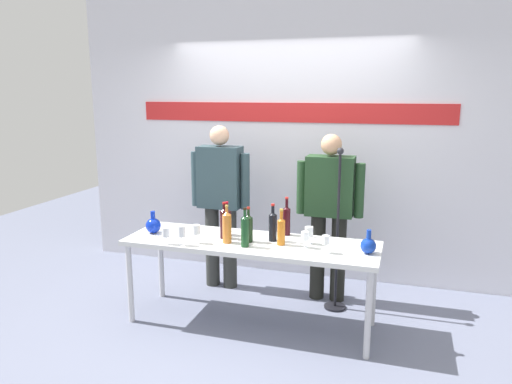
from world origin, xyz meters
name	(u,v)px	position (x,y,z in m)	size (l,w,h in m)	color
ground_plane	(251,323)	(0.00, 0.00, 0.00)	(10.00, 10.00, 0.00)	slate
back_wall	(289,136)	(0.00, 1.33, 1.50)	(4.75, 0.11, 3.00)	silver
display_table	(251,248)	(0.00, 0.00, 0.68)	(2.13, 0.66, 0.74)	silver
decanter_blue_left	(153,225)	(-0.90, -0.03, 0.81)	(0.13, 0.13, 0.20)	#0C28B5
decanter_blue_right	(368,245)	(0.96, -0.03, 0.81)	(0.12, 0.12, 0.19)	#0F309A
presenter_left	(220,197)	(-0.55, 0.70, 0.94)	(0.61, 0.22, 1.65)	#2F302D
presenter_right	(329,207)	(0.55, 0.70, 0.91)	(0.63, 0.22, 1.59)	black
wine_bottle_0	(227,226)	(-0.18, -0.09, 0.88)	(0.08, 0.08, 0.32)	orange
wine_bottle_1	(281,230)	(0.27, -0.02, 0.87)	(0.06, 0.06, 0.30)	#C86B1A
wine_bottle_2	(227,221)	(-0.25, 0.11, 0.87)	(0.08, 0.08, 0.30)	black
wine_bottle_3	(273,225)	(0.17, 0.07, 0.88)	(0.07, 0.07, 0.32)	black
wine_bottle_4	(249,227)	(-0.01, -0.02, 0.87)	(0.07, 0.07, 0.30)	black
wine_bottle_5	(244,230)	(0.00, -0.15, 0.88)	(0.06, 0.06, 0.32)	#153E1D
wine_bottle_6	(287,219)	(0.24, 0.27, 0.88)	(0.07, 0.07, 0.34)	#330B11
wine_bottle_7	(224,222)	(-0.24, 0.02, 0.88)	(0.07, 0.07, 0.31)	black
wine_glass_left_0	(182,232)	(-0.50, -0.27, 0.85)	(0.06, 0.06, 0.16)	white
wine_glass_left_1	(166,232)	(-0.64, -0.28, 0.84)	(0.06, 0.06, 0.14)	white
wine_glass_left_2	(196,230)	(-0.41, -0.18, 0.85)	(0.06, 0.06, 0.15)	white
wine_glass_right_0	(309,232)	(0.48, 0.08, 0.84)	(0.07, 0.07, 0.14)	white
wine_glass_right_1	(326,240)	(0.65, -0.11, 0.84)	(0.06, 0.06, 0.14)	white
wine_glass_right_2	(305,236)	(0.47, -0.03, 0.84)	(0.06, 0.06, 0.13)	white
microphone_stand	(337,257)	(0.65, 0.52, 0.50)	(0.20, 0.20, 1.49)	black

